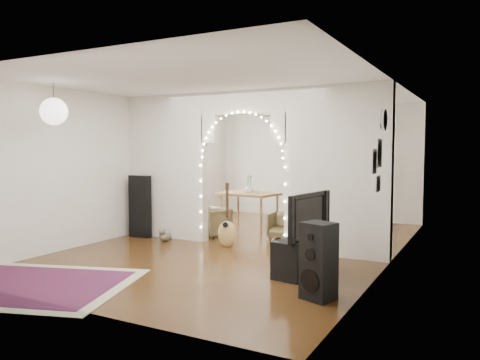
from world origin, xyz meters
The scene contains 25 objects.
floor centered at (0.00, 0.00, 0.00)m, with size 7.50×7.50×0.00m, color black.
ceiling centered at (0.00, 0.00, 2.70)m, with size 5.00×7.50×0.02m, color white.
wall_back centered at (0.00, 3.75, 1.35)m, with size 5.00×0.02×2.70m, color silver.
wall_front centered at (0.00, -3.75, 1.35)m, with size 5.00×0.02×2.70m, color silver.
wall_left centered at (-2.50, 0.00, 1.35)m, with size 0.02×7.50×2.70m, color silver.
wall_right centered at (2.50, 0.00, 1.35)m, with size 0.02×7.50×2.70m, color silver.
divider_wall centered at (0.00, 0.00, 1.42)m, with size 5.00×0.20×2.70m.
fairy_lights centered at (0.00, -0.13, 1.55)m, with size 1.64×0.04×1.60m, color #FFEABF, non-canonical shape.
window centered at (-2.47, 1.80, 1.50)m, with size 0.04×1.20×1.40m, color white.
wall_clock centered at (2.48, -0.60, 2.10)m, with size 0.31×0.31×0.03m, color white.
picture_frames centered at (2.48, -1.00, 1.50)m, with size 0.02×0.50×0.70m, color white, non-canonical shape.
paper_lantern centered at (-1.90, -2.40, 2.25)m, with size 0.40×0.40×0.40m, color white.
ceiling_fan centered at (0.00, 2.00, 2.40)m, with size 1.10×1.10×0.30m, color #CC8744, non-canonical shape.
area_rug centered at (-1.29, -3.40, 0.01)m, with size 2.54×1.90×0.02m, color maroon.
guitar_case centered at (-2.13, -0.25, 0.59)m, with size 0.45×0.15×1.19m, color black.
acoustic_guitar centered at (-0.20, -0.25, 0.41)m, with size 0.40×0.24×0.94m.
tabby_cat centered at (-1.43, -0.40, 0.12)m, with size 0.23×0.44×0.29m.
floor_speaker centered at (2.10, -2.20, 0.44)m, with size 0.42×0.39×0.88m.
media_console centered at (1.56, -1.27, 0.25)m, with size 0.40×1.00×0.50m, color black.
tv centered at (1.56, -1.27, 0.81)m, with size 1.07×0.14×0.62m, color black.
bookcase centered at (0.39, 3.50, 0.72)m, with size 1.39×0.35×1.43m, color beige.
dining_table centered at (-0.76, 1.68, 0.68)m, with size 1.30×0.95×0.76m.
flower_vase centered at (-0.76, 1.68, 0.85)m, with size 0.18×0.18×0.19m, color white.
dining_chair_left centered at (-0.96, 0.46, 0.28)m, with size 0.59×0.61×0.55m, color brown.
dining_chair_right centered at (0.38, 0.91, 0.24)m, with size 0.52×0.54×0.49m, color brown.
Camera 1 is at (3.77, -7.20, 1.72)m, focal length 35.00 mm.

